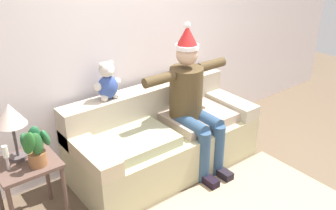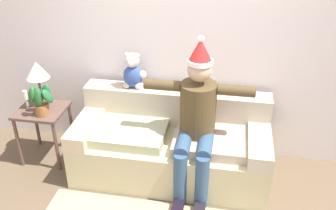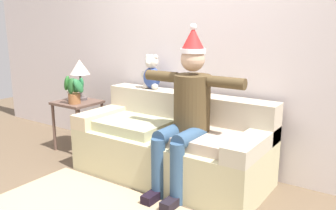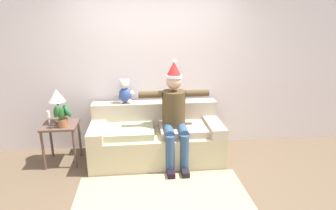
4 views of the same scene
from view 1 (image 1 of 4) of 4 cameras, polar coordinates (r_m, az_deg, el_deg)
back_wall at (r=3.97m, az=-5.54°, el=10.84°), size 7.00×0.10×2.70m
couch at (r=3.97m, az=-0.86°, el=-5.03°), size 1.93×0.86×0.82m
person_seated at (r=3.80m, az=3.67°, el=1.04°), size 1.02×0.77×1.53m
teddy_bear at (r=3.66m, az=-9.11°, el=3.40°), size 0.29×0.17×0.38m
side_table at (r=3.36m, az=-20.42°, el=-9.63°), size 0.49×0.46×0.61m
table_lamp at (r=3.20m, az=-22.69°, el=-1.69°), size 0.24×0.24×0.50m
potted_plant at (r=3.15m, az=-19.40°, el=-5.87°), size 0.28×0.24×0.35m
candle_tall at (r=3.19m, az=-23.28°, el=-6.89°), size 0.04×0.04×0.21m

